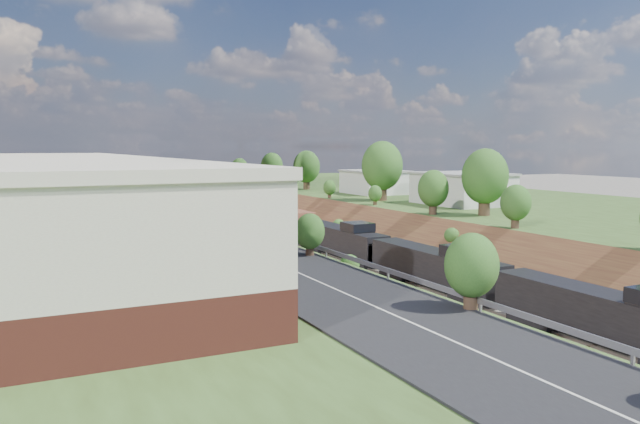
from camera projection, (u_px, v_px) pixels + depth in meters
platform_right at (477, 214)px, 96.10m from camera, size 44.00×180.00×5.00m
embankment_left at (197, 250)px, 77.08m from camera, size 10.00×180.00×10.00m
embankment_right at (352, 239)px, 86.72m from camera, size 10.00×180.00×10.00m
rail_left_track at (261, 245)px, 80.75m from camera, size 1.58×180.00×0.18m
rail_right_track at (297, 242)px, 83.03m from camera, size 1.58×180.00×0.18m
road at (159, 212)px, 74.58m from camera, size 8.00×180.00×0.10m
guardrail at (193, 206)px, 76.15m from camera, size 0.10×171.00×0.70m
commercial_building at (56, 201)px, 49.10m from camera, size 14.30×62.30×7.00m
overpass at (171, 183)px, 136.74m from camera, size 24.50×8.30×7.40m
white_building_near at (462, 190)px, 84.33m from camera, size 9.00×12.00×4.00m
white_building_far at (375, 183)px, 103.77m from camera, size 8.00×10.00×3.60m
tree_right_large at (485, 177)px, 70.52m from camera, size 5.25×5.25×7.61m
tree_left_crest at (346, 236)px, 40.29m from camera, size 2.45×2.45×3.55m
freight_train at (289, 223)px, 85.13m from camera, size 2.82×114.05×4.55m
suv at (243, 232)px, 50.08m from camera, size 4.83×6.97×1.77m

